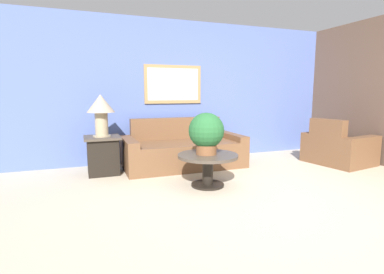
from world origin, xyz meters
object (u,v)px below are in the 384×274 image
(armchair, at_px, (338,149))
(potted_plant_on_table, at_px, (206,132))
(couch_main, at_px, (183,151))
(side_table, at_px, (103,155))
(coffee_table, at_px, (208,163))
(table_lamp, at_px, (101,108))

(armchair, height_order, potted_plant_on_table, potted_plant_on_table)
(couch_main, height_order, potted_plant_on_table, potted_plant_on_table)
(couch_main, xyz_separation_m, side_table, (-1.34, -0.03, 0.03))
(coffee_table, relative_size, side_table, 1.38)
(coffee_table, bearing_deg, couch_main, 87.93)
(coffee_table, xyz_separation_m, table_lamp, (-1.30, 1.17, 0.71))
(side_table, height_order, table_lamp, table_lamp)
(armchair, bearing_deg, table_lamp, 70.02)
(couch_main, xyz_separation_m, table_lamp, (-1.34, -0.03, 0.77))
(couch_main, relative_size, side_table, 3.41)
(coffee_table, distance_m, table_lamp, 1.89)
(couch_main, relative_size, armchair, 1.80)
(couch_main, relative_size, table_lamp, 3.11)
(armchair, distance_m, table_lamp, 4.18)
(side_table, xyz_separation_m, table_lamp, (0.00, 0.00, 0.73))
(couch_main, height_order, coffee_table, couch_main)
(armchair, bearing_deg, coffee_table, 89.03)
(side_table, bearing_deg, potted_plant_on_table, -41.62)
(coffee_table, distance_m, potted_plant_on_table, 0.42)
(side_table, bearing_deg, armchair, -10.79)
(armchair, relative_size, potted_plant_on_table, 2.00)
(armchair, xyz_separation_m, table_lamp, (-4.04, 0.77, 0.76))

